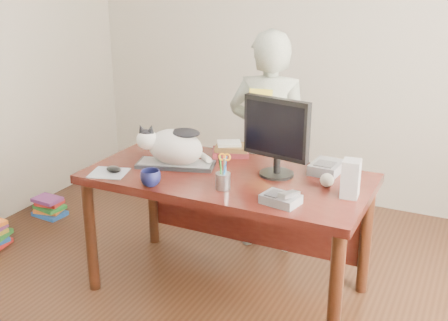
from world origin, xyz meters
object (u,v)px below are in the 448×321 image
desk (233,194)px  mouse (114,169)px  person (269,143)px  keyboard (176,164)px  monitor (276,133)px  cat (173,145)px  coffee_mug (151,178)px  calculator (327,167)px  pen_cup (223,179)px  phone (281,198)px  book_stack (231,149)px  baseball (327,180)px  speaker (351,179)px  book_pile_b (49,207)px

desk → mouse: 0.71m
mouse → person: bearing=40.5°
keyboard → monitor: 0.64m
cat → monitor: (0.60, 0.11, 0.12)m
cat → coffee_mug: bearing=-98.2°
desk → monitor: size_ratio=3.56×
calculator → cat: bearing=-157.0°
pen_cup → phone: (0.35, -0.05, -0.03)m
desk → phone: bearing=-38.6°
keyboard → mouse: 0.36m
keyboard → pen_cup: pen_cup is taller
pen_cup → coffee_mug: pen_cup is taller
phone → coffee_mug: bearing=-162.9°
cat → book_stack: (0.22, 0.34, -0.09)m
monitor → mouse: 0.95m
book_stack → person: size_ratio=0.18×
desk → baseball: baseball is taller
mouse → book_stack: book_stack is taller
coffee_mug → keyboard: bearing=95.9°
baseball → calculator: bearing=106.3°
keyboard → cat: cat is taller
calculator → keyboard: bearing=-157.1°
cat → calculator: size_ratio=1.97×
speaker → book_pile_b: speaker is taller
keyboard → mouse: mouse is taller
speaker → coffee_mug: bearing=-167.3°
pen_cup → monitor: bearing=58.5°
phone → desk: bearing=152.1°
pen_cup → speaker: pen_cup is taller
phone → calculator: 0.54m
baseball → book_stack: 0.73m
calculator → person: person is taller
mouse → calculator: size_ratio=0.47×
monitor → cat: bearing=-158.6°
person → book_pile_b: bearing=0.6°
monitor → pen_cup: size_ratio=2.23×
keyboard → speaker: bearing=-16.9°
phone → pen_cup: bearing=-177.5°
cat → speaker: 1.05m
cat → baseball: bearing=-11.4°
desk → speaker: speaker is taller
cat → phone: bearing=-33.8°
keyboard → baseball: bearing=-11.7°
keyboard → monitor: size_ratio=1.08×
book_stack → person: (0.12, 0.33, -0.04)m
book_stack → book_pile_b: size_ratio=1.06×
desk → book_stack: bearing=118.1°
book_pile_b → coffee_mug: bearing=-25.7°
cat → book_stack: size_ratio=1.60×
phone → calculator: size_ratio=0.92×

